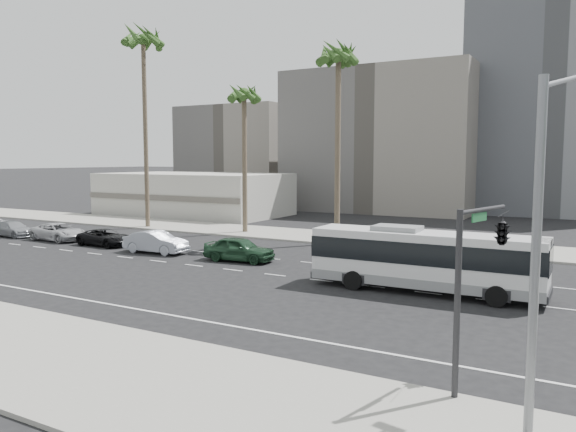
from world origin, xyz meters
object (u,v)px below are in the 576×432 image
Objects in this scene: palm_near at (338,60)px; palm_mid at (244,97)px; city_bus at (425,258)px; car_d at (59,232)px; car_c at (105,237)px; streetlight_corner at (543,228)px; traffic_signal at (498,233)px; car_a at (239,249)px; car_e at (13,229)px; palm_far at (143,44)px; car_b at (156,242)px.

palm_near is 1.17× the size of palm_mid.
city_bus is 31.65m from car_d.
car_c is at bearing 173.06° from city_bus.
palm_near is at bearing 134.41° from streetlight_corner.
car_d is at bearing 174.08° from traffic_signal.
car_c is 36.66m from streetlight_corner.
palm_near is at bearing -9.79° from palm_mid.
car_a reaches higher than car_c.
traffic_signal is 0.40× the size of palm_mid.
car_c is 11.00m from car_e.
car_c is 0.30× the size of palm_near.
car_d is 1.13× the size of car_e.
car_a is 0.92× the size of car_d.
palm_far is at bearing 179.06° from palm_near.
palm_near is (15.29, 9.83, 13.73)m from car_c.
palm_mid is at bearing -23.48° from car_c.
streetlight_corner reaches higher than car_d.
palm_mid reaches higher than car_c.
traffic_signal is (41.96, -12.63, 3.83)m from car_e.
car_c is (-25.99, 2.96, -1.09)m from city_bus.
car_d is 38.88m from traffic_signal.
car_a is at bearing -91.33° from car_b.
streetlight_corner is 3.84m from traffic_signal.
streetlight_corner is at bearing -123.81° from car_b.
traffic_signal reaches higher than city_bus.
car_e is at bearing 176.89° from traffic_signal.
city_bus is 0.73× the size of palm_near.
traffic_signal is (36.46, -12.96, 3.77)m from car_d.
streetlight_corner is (26.69, -15.71, 4.32)m from car_b.
car_e is at bearing 85.40° from car_b.
city_bus is 0.85× the size of palm_mid.
car_d is 0.27× the size of palm_far.
car_b is (-7.05, -0.25, -0.02)m from car_a.
city_bus is 2.38× the size of car_b.
car_c is at bearing -62.99° from palm_far.
palm_mid is (-0.46, 12.16, 11.42)m from car_b.
streetlight_corner reaches higher than car_b.
car_b reaches higher than car_e.
car_c is at bearing -87.73° from car_e.
palm_near is (2.42, 10.21, 13.57)m from car_a.
streetlight_corner is 0.67× the size of palm_mid.
palm_far reaches higher than car_e.
palm_near reaches higher than car_e.
car_c is 0.34× the size of palm_mid.
streetlight_corner is (38.01, -16.42, 4.40)m from car_d.
car_a is at bearing -90.26° from car_c.
palm_mid is (-9.93, 1.71, -2.16)m from palm_near.
palm_far is (-18.05, 10.54, 16.84)m from car_a.
city_bus is 2.52× the size of car_e.
palm_far reaches higher than palm_near.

